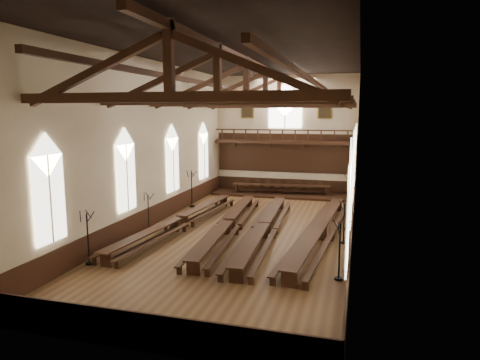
# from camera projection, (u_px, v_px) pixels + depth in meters

# --- Properties ---
(ground) EXTENTS (26.00, 26.00, 0.00)m
(ground) POSITION_uv_depth(u_px,v_px,m) (246.00, 232.00, 24.90)
(ground) COLOR brown
(ground) RESTS_ON ground
(room_walls) EXTENTS (26.00, 26.00, 26.00)m
(room_walls) POSITION_uv_depth(u_px,v_px,m) (246.00, 120.00, 23.89)
(room_walls) COLOR beige
(room_walls) RESTS_ON ground
(wainscot_band) EXTENTS (12.00, 26.00, 1.20)m
(wainscot_band) POSITION_uv_depth(u_px,v_px,m) (246.00, 222.00, 24.81)
(wainscot_band) COLOR #361A10
(wainscot_band) RESTS_ON ground
(side_windows) EXTENTS (11.85, 19.80, 4.50)m
(side_windows) POSITION_uv_depth(u_px,v_px,m) (246.00, 168.00, 24.31)
(side_windows) COLOR white
(side_windows) RESTS_ON room_walls
(end_window) EXTENTS (2.80, 0.12, 3.80)m
(end_window) POSITION_uv_depth(u_px,v_px,m) (285.00, 108.00, 36.04)
(end_window) COLOR white
(end_window) RESTS_ON room_walls
(minstrels_gallery) EXTENTS (11.80, 1.24, 3.70)m
(minstrels_gallery) POSITION_uv_depth(u_px,v_px,m) (284.00, 148.00, 36.33)
(minstrels_gallery) COLOR #361C11
(minstrels_gallery) RESTS_ON room_walls
(portraits) EXTENTS (7.75, 0.09, 1.45)m
(portraits) POSITION_uv_depth(u_px,v_px,m) (285.00, 110.00, 36.06)
(portraits) COLOR brown
(portraits) RESTS_ON room_walls
(roof_trusses) EXTENTS (11.70, 25.70, 2.80)m
(roof_trusses) POSITION_uv_depth(u_px,v_px,m) (246.00, 88.00, 23.61)
(roof_trusses) COLOR #361C11
(roof_trusses) RESTS_ON room_walls
(refectory_row_a) EXTENTS (2.12, 14.46, 0.74)m
(refectory_row_a) POSITION_uv_depth(u_px,v_px,m) (180.00, 220.00, 25.53)
(refectory_row_a) COLOR #361C11
(refectory_row_a) RESTS_ON ground
(refectory_row_b) EXTENTS (2.06, 14.46, 0.75)m
(refectory_row_b) POSITION_uv_depth(u_px,v_px,m) (228.00, 223.00, 24.85)
(refectory_row_b) COLOR #361C11
(refectory_row_b) RESTS_ON ground
(refectory_row_c) EXTENTS (1.96, 14.68, 0.77)m
(refectory_row_c) POSITION_uv_depth(u_px,v_px,m) (263.00, 226.00, 24.06)
(refectory_row_c) COLOR #361C11
(refectory_row_c) RESTS_ON ground
(refectory_row_d) EXTENTS (2.23, 15.05, 0.81)m
(refectory_row_d) POSITION_uv_depth(u_px,v_px,m) (320.00, 228.00, 23.50)
(refectory_row_d) COLOR #361C11
(refectory_row_d) RESTS_ON ground
(dais) EXTENTS (11.40, 2.82, 0.19)m
(dais) POSITION_uv_depth(u_px,v_px,m) (281.00, 195.00, 35.73)
(dais) COLOR #361A10
(dais) RESTS_ON ground
(high_table) EXTENTS (8.14, 1.66, 0.76)m
(high_table) POSITION_uv_depth(u_px,v_px,m) (281.00, 186.00, 35.62)
(high_table) COLOR #361C11
(high_table) RESTS_ON dais
(high_chairs) EXTENTS (6.77, 0.48, 0.96)m
(high_chairs) POSITION_uv_depth(u_px,v_px,m) (282.00, 186.00, 36.38)
(high_chairs) COLOR #361C11
(high_chairs) RESTS_ON dais
(candelabrum_left_near) EXTENTS (0.74, 0.76, 2.54)m
(candelabrum_left_near) POSITION_uv_depth(u_px,v_px,m) (88.00, 248.00, 19.47)
(candelabrum_left_near) COLOR black
(candelabrum_left_near) RESTS_ON ground
(candelabrum_left_mid) EXTENTS (0.62, 0.71, 2.30)m
(candelabrum_left_mid) POSITION_uv_depth(u_px,v_px,m) (149.00, 219.00, 25.00)
(candelabrum_left_mid) COLOR black
(candelabrum_left_mid) RESTS_ON ground
(candelabrum_left_far) EXTENTS (0.82, 0.80, 2.73)m
(candelabrum_left_far) POSITION_uv_depth(u_px,v_px,m) (192.00, 196.00, 31.39)
(candelabrum_left_far) COLOR black
(candelabrum_left_far) RESTS_ON ground
(candelabrum_right_near) EXTENTS (0.76, 0.75, 2.56)m
(candelabrum_right_near) POSITION_uv_depth(u_px,v_px,m) (339.00, 262.00, 17.67)
(candelabrum_right_near) COLOR black
(candelabrum_right_near) RESTS_ON ground
(candelabrum_right_mid) EXTENTS (0.68, 0.69, 2.31)m
(candelabrum_right_mid) POSITION_uv_depth(u_px,v_px,m) (344.00, 230.00, 22.65)
(candelabrum_right_mid) COLOR black
(candelabrum_right_mid) RESTS_ON ground
(candelabrum_right_far) EXTENTS (0.80, 0.77, 2.66)m
(candelabrum_right_far) POSITION_uv_depth(u_px,v_px,m) (348.00, 199.00, 30.26)
(candelabrum_right_far) COLOR black
(candelabrum_right_far) RESTS_ON ground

